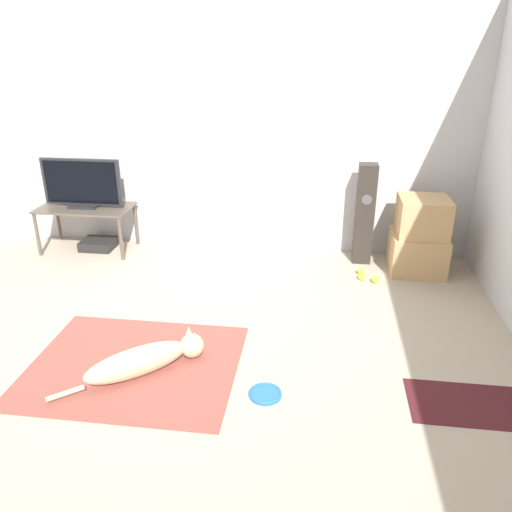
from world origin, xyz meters
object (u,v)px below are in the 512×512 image
at_px(floor_speaker, 365,214).
at_px(tv_stand, 86,212).
at_px(cardboard_box_lower, 417,253).
at_px(tennis_ball_by_boxes, 362,277).
at_px(dog, 147,359).
at_px(cardboard_box_upper, 423,217).
at_px(frisbee, 265,394).
at_px(tv, 82,184).
at_px(tennis_ball_near_speaker, 375,280).
at_px(tennis_ball_loose_on_carpet, 361,271).
at_px(game_console, 98,244).

bearing_deg(floor_speaker, tv_stand, -178.60).
relative_size(cardboard_box_lower, tennis_ball_by_boxes, 7.63).
bearing_deg(dog, cardboard_box_upper, 43.17).
bearing_deg(frisbee, tv_stand, 134.75).
distance_m(dog, tennis_ball_by_boxes, 2.22).
relative_size(frisbee, floor_speaker, 0.21).
relative_size(frisbee, tennis_ball_by_boxes, 3.15).
xyz_separation_m(cardboard_box_lower, tv, (-3.35, 0.10, 0.53)).
distance_m(tv, tennis_ball_near_speaker, 3.05).
xyz_separation_m(frisbee, tv, (-2.12, 2.14, 0.70)).
relative_size(tv_stand, tv, 1.15).
bearing_deg(tv_stand, tennis_ball_loose_on_carpet, -5.33).
bearing_deg(tennis_ball_loose_on_carpet, frisbee, -110.40).
bearing_deg(game_console, floor_speaker, 0.74).
xyz_separation_m(cardboard_box_lower, tv_stand, (-3.35, 0.10, 0.23)).
bearing_deg(tv_stand, tennis_ball_near_speaker, -8.34).
bearing_deg(tv_stand, game_console, 23.53).
bearing_deg(tennis_ball_by_boxes, cardboard_box_lower, 28.36).
height_order(dog, tv, tv).
height_order(floor_speaker, tv, floor_speaker).
relative_size(floor_speaker, tv, 1.20).
relative_size(floor_speaker, tennis_ball_by_boxes, 14.96).
bearing_deg(game_console, dog, -58.75).
bearing_deg(tennis_ball_by_boxes, tennis_ball_loose_on_carpet, 90.25).
height_order(tennis_ball_near_speaker, tennis_ball_loose_on_carpet, same).
bearing_deg(cardboard_box_lower, frisbee, -120.94).
distance_m(cardboard_box_lower, tv_stand, 3.36).
distance_m(tennis_ball_near_speaker, tennis_ball_loose_on_carpet, 0.21).
bearing_deg(tennis_ball_loose_on_carpet, cardboard_box_upper, 16.61).
xyz_separation_m(cardboard_box_lower, tennis_ball_loose_on_carpet, (-0.53, -0.16, -0.15)).
relative_size(dog, game_console, 2.47).
height_order(frisbee, tennis_ball_near_speaker, tennis_ball_near_speaker).
height_order(cardboard_box_upper, tv, tv).
bearing_deg(floor_speaker, cardboard_box_lower, -18.50).
bearing_deg(cardboard_box_lower, tennis_ball_loose_on_carpet, -162.75).
distance_m(floor_speaker, tennis_ball_loose_on_carpet, 0.57).
xyz_separation_m(cardboard_box_upper, tennis_ball_by_boxes, (-0.53, -0.28, -0.52)).
bearing_deg(game_console, tennis_ball_near_speaker, -9.21).
distance_m(cardboard_box_upper, tennis_ball_near_speaker, 0.74).
xyz_separation_m(tv, tennis_ball_by_boxes, (2.82, -0.39, -0.68)).
height_order(floor_speaker, tennis_ball_near_speaker, floor_speaker).
bearing_deg(game_console, tennis_ball_by_boxes, -8.64).
bearing_deg(tennis_ball_by_boxes, tv_stand, 172.26).
bearing_deg(cardboard_box_lower, floor_speaker, 161.50).
bearing_deg(tv_stand, cardboard_box_upper, -1.79).
xyz_separation_m(dog, game_console, (-1.24, 2.05, -0.06)).
bearing_deg(tv, dog, -56.80).
height_order(tv_stand, game_console, tv_stand).
height_order(cardboard_box_upper, tennis_ball_near_speaker, cardboard_box_upper).
relative_size(frisbee, tv_stand, 0.22).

